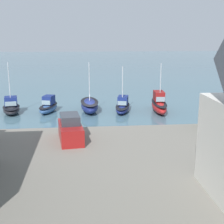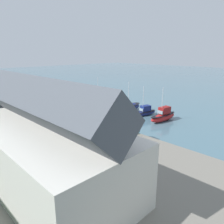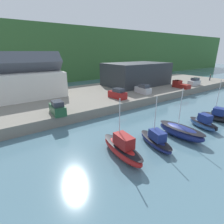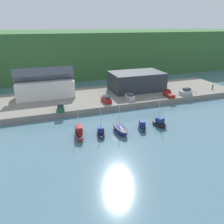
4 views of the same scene
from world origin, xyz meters
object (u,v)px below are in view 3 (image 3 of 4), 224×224
moored_boat_3 (203,123)px  moored_boat_1 (156,140)px  parked_car_0 (57,108)px  moored_boat_4 (217,116)px  parked_car_1 (118,94)px  moored_boat_0 (122,148)px  dog_on_quay (200,82)px  parked_car_2 (194,82)px  parked_car_3 (143,89)px  pickup_truck_0 (180,85)px  person_on_quay (210,77)px  moored_boat_2 (181,131)px

moored_boat_3 → moored_boat_1: bearing=-168.3°
parked_car_0 → moored_boat_4: bearing=-28.0°
moored_boat_3 → parked_car_1: (-3.59, 16.95, 1.79)m
moored_boat_0 → dog_on_quay: 45.73m
moored_boat_0 → moored_boat_3: size_ratio=1.36×
dog_on_quay → parked_car_2: bearing=-100.9°
parked_car_2 → parked_car_3: same height
parked_car_2 → parked_car_0: bearing=90.5°
pickup_truck_0 → person_on_quay: size_ratio=2.26×
moored_boat_0 → dog_on_quay: (43.25, 14.82, 1.11)m
moored_boat_2 → moored_boat_3: size_ratio=1.28×
moored_boat_4 → dog_on_quay: size_ratio=7.80×
moored_boat_0 → parked_car_0: size_ratio=1.64×
moored_boat_4 → parked_car_0: 26.70m
moored_boat_0 → moored_boat_2: moored_boat_2 is taller
parked_car_1 → dog_on_quay: (31.78, -0.93, -0.46)m
moored_boat_0 → pickup_truck_0: bearing=29.2°
moored_boat_2 → parked_car_2: 33.46m
moored_boat_1 → parked_car_1: size_ratio=1.42×
moored_boat_4 → person_on_quay: size_ratio=3.22×
moored_boat_0 → parked_car_0: 13.89m
parked_car_0 → pickup_truck_0: parked_car_0 is taller
moored_boat_4 → pickup_truck_0: (12.47, 15.74, 1.69)m
moored_boat_4 → dog_on_quay: moored_boat_4 is taller
moored_boat_2 → moored_boat_4: bearing=-1.2°
moored_boat_4 → moored_boat_2: bearing=169.8°
moored_boat_2 → parked_car_0: bearing=127.3°
parked_car_2 → parked_car_3: bearing=85.1°
moored_boat_2 → parked_car_2: (29.59, 15.52, 1.73)m
moored_boat_2 → person_on_quay: moored_boat_2 is taller
moored_boat_2 → dog_on_quay: 37.32m
moored_boat_2 → moored_boat_3: moored_boat_2 is taller
parked_car_2 → parked_car_1: bearing=86.6°
moored_boat_3 → parked_car_0: parked_car_0 is taller
moored_boat_0 → parked_car_3: bearing=44.2°
moored_boat_2 → moored_boat_3: (5.58, -0.17, -0.06)m
pickup_truck_0 → person_on_quay: (19.22, 1.33, 0.28)m
moored_boat_4 → moored_boat_3: bearing=172.3°
moored_boat_4 → pickup_truck_0: 20.15m
moored_boat_4 → person_on_quay: bearing=17.7°
pickup_truck_0 → moored_boat_3: bearing=-133.6°
pickup_truck_0 → dog_on_quay: bearing=3.9°
moored_boat_3 → moored_boat_0: bearing=-169.3°
moored_boat_1 → moored_boat_3: bearing=9.7°
parked_car_2 → person_on_quay: parked_car_2 is taller
parked_car_1 → pickup_truck_0: parked_car_1 is taller
moored_boat_1 → moored_boat_3: (10.14, -0.63, 0.05)m
parked_car_1 → person_on_quay: (40.20, 0.37, 0.18)m
moored_boat_1 → dog_on_quay: 41.32m
moored_boat_1 → parked_car_0: 16.03m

